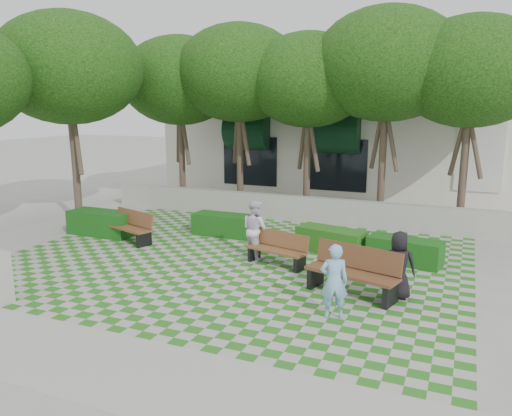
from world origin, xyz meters
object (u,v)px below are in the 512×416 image
at_px(hedge_east, 405,251).
at_px(person_dark, 398,265).
at_px(bench_mid, 278,249).
at_px(bench_west, 130,227).
at_px(person_blue, 334,281).
at_px(hedge_west, 102,223).
at_px(hedge_midright, 331,240).
at_px(hedge_midleft, 224,225).
at_px(person_white, 255,229).
at_px(bench_east, 353,272).

distance_m(hedge_east, person_dark, 2.63).
xyz_separation_m(bench_mid, bench_west, (-4.96, 0.38, 0.03)).
xyz_separation_m(bench_mid, hedge_east, (3.02, 1.46, -0.09)).
relative_size(bench_mid, person_blue, 1.15).
relative_size(hedge_east, hedge_west, 0.86).
xyz_separation_m(hedge_midright, person_dark, (2.20, -2.84, 0.40)).
bearing_deg(hedge_midleft, person_white, -44.37).
distance_m(hedge_east, hedge_midleft, 5.72).
distance_m(bench_west, hedge_east, 8.05).
distance_m(hedge_midleft, person_white, 2.65).
relative_size(hedge_midleft, hedge_west, 0.90).
relative_size(bench_east, hedge_midleft, 1.09).
relative_size(hedge_midright, hedge_west, 0.89).
bearing_deg(bench_west, hedge_east, 26.11).
xyz_separation_m(bench_west, hedge_midleft, (2.31, 1.78, -0.11)).
relative_size(bench_east, hedge_midright, 1.11).
distance_m(hedge_midleft, person_dark, 6.71).
bearing_deg(person_white, person_blue, 163.53).
bearing_deg(bench_west, bench_east, 5.26).
xyz_separation_m(bench_mid, person_white, (-0.78, 0.33, 0.39)).
relative_size(hedge_east, person_dark, 1.27).
relative_size(bench_mid, hedge_east, 0.92).
relative_size(bench_mid, hedge_midright, 0.89).
bearing_deg(hedge_midright, hedge_west, -172.05).
height_order(bench_west, hedge_midleft, bench_west).
bearing_deg(bench_east, hedge_west, -177.63).
distance_m(hedge_midright, person_dark, 3.62).
bearing_deg(person_white, hedge_midright, -113.12).
distance_m(person_dark, person_white, 4.23).
xyz_separation_m(bench_west, person_dark, (8.14, -1.51, 0.29)).
relative_size(person_blue, person_white, 0.93).
distance_m(bench_west, person_blue, 7.75).
bearing_deg(person_blue, hedge_midleft, -65.76).
distance_m(hedge_east, hedge_midright, 2.06).
height_order(bench_west, hedge_west, bench_west).
xyz_separation_m(hedge_midright, person_white, (-1.76, -1.37, 0.46)).
distance_m(bench_mid, bench_west, 4.97).
bearing_deg(person_dark, person_blue, 47.92).
distance_m(hedge_west, person_white, 5.54).
relative_size(bench_east, bench_west, 1.15).
bearing_deg(person_blue, bench_mid, -71.61).
xyz_separation_m(person_blue, person_white, (-2.95, 3.00, 0.05)).
relative_size(hedge_west, person_dark, 1.47).
bearing_deg(bench_west, bench_mid, 14.06).
height_order(bench_east, bench_mid, bench_east).
relative_size(hedge_east, hedge_midright, 0.97).
height_order(person_blue, person_white, person_white).
bearing_deg(bench_west, hedge_midright, 31.00).
xyz_separation_m(hedge_midright, hedge_midleft, (-3.62, 0.46, 0.01)).
height_order(bench_mid, hedge_midleft, bench_mid).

